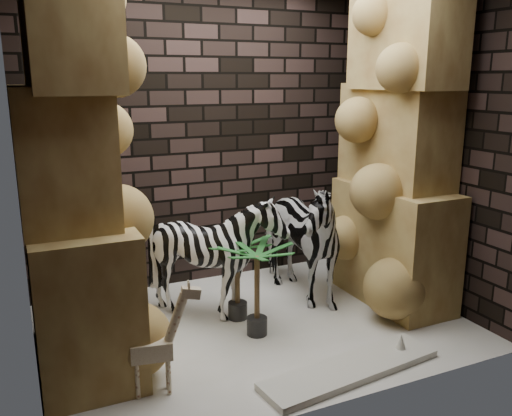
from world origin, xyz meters
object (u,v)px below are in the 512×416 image
zebra_left (216,262)px  palm_back (257,290)px  zebra_right (293,227)px  giraffe_toy (151,339)px  surfboard (351,369)px  palm_front (237,278)px

zebra_left → palm_back: 0.51m
zebra_right → palm_back: 0.92m
zebra_right → zebra_left: (-0.83, -0.11, -0.20)m
zebra_right → giraffe_toy: size_ratio=1.77×
zebra_right → palm_back: size_ratio=1.81×
palm_back → surfboard: bearing=-65.7°
zebra_right → surfboard: size_ratio=0.99×
zebra_left → giraffe_toy: size_ratio=1.41×
palm_back → giraffe_toy: bearing=-154.1°
zebra_left → giraffe_toy: 1.25m
palm_front → surfboard: bearing=-71.2°
palm_back → surfboard: palm_back is taller
giraffe_toy → palm_front: 1.28m
zebra_left → giraffe_toy: zebra_left is taller
palm_back → surfboard: size_ratio=0.55×
zebra_left → giraffe_toy: (-0.81, -0.95, -0.11)m
palm_front → palm_back: (0.03, -0.35, 0.01)m
giraffe_toy → surfboard: 1.45m
zebra_left → surfboard: 1.48m
zebra_right → palm_back: zebra_right is taller
zebra_left → palm_front: (0.15, -0.11, -0.14)m
palm_front → zebra_right: bearing=18.5°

